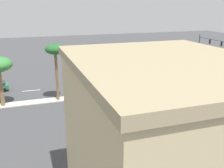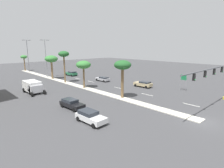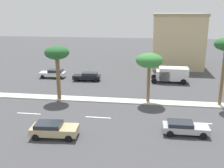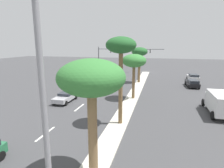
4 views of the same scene
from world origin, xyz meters
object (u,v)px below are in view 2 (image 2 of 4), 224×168
directional_road_sign (184,79)px  sedan_white_right (90,116)px  palm_tree_left (51,59)px  sedan_green_rear (72,73)px  palm_tree_leading (24,58)px  traffic_signal_gantry (218,78)px  sedan_silver_inboard (103,79)px  sedan_black_left (72,104)px  palm_tree_mid (83,65)px  palm_tree_rear (123,66)px  sedan_tan_mid (143,84)px  street_lamp_left (28,54)px  box_truck (33,87)px  street_lamp_front (46,56)px  palm_tree_front (64,55)px

directional_road_sign → sedan_white_right: size_ratio=0.79×
palm_tree_left → sedan_green_rear: size_ratio=1.57×
palm_tree_leading → palm_tree_left: bearing=-90.2°
traffic_signal_gantry → sedan_white_right: bearing=155.6°
sedan_green_rear → sedan_silver_inboard: sedan_green_rear is taller
sedan_black_left → traffic_signal_gantry: bearing=-40.0°
palm_tree_left → palm_tree_mid: bearing=-90.1°
palm_tree_rear → sedan_tan_mid: 12.02m
sedan_black_left → palm_tree_left: bearing=70.5°
palm_tree_leading → sedan_black_left: palm_tree_leading is taller
palm_tree_leading → sedan_silver_inboard: bearing=-76.9°
palm_tree_rear → street_lamp_left: street_lamp_left is taller
palm_tree_rear → sedan_green_rear: 30.67m
sedan_white_right → box_truck: 19.93m
palm_tree_mid → palm_tree_leading: bearing=89.8°
palm_tree_leading → street_lamp_front: bearing=-89.8°
palm_tree_left → palm_tree_leading: 23.88m
directional_road_sign → sedan_silver_inboard: directional_road_sign is taller
palm_tree_mid → directional_road_sign: bearing=-49.0°
directional_road_sign → sedan_white_right: bearing=179.6°
box_truck → street_lamp_left: bearing=72.2°
palm_tree_leading → sedan_tan_mid: (10.83, -48.70, -4.45)m
sedan_white_right → sedan_silver_inboard: size_ratio=1.04×
palm_tree_left → sedan_tan_mid: size_ratio=1.53×
palm_tree_mid → sedan_silver_inboard: (8.66, 3.52, -4.62)m
street_lamp_front → box_truck: 20.44m
sedan_silver_inboard → palm_tree_rear: bearing=-118.3°
palm_tree_leading → sedan_tan_mid: palm_tree_leading is taller
street_lamp_front → palm_tree_rear: bearing=-89.4°
directional_road_sign → street_lamp_left: 54.00m
sedan_green_rear → street_lamp_left: bearing=113.0°
directional_road_sign → palm_tree_front: size_ratio=0.43×
directional_road_sign → palm_tree_leading: palm_tree_leading is taller
sedan_green_rear → traffic_signal_gantry: bearing=-88.7°
traffic_signal_gantry → sedan_green_rear: (-0.98, 42.79, -3.83)m
traffic_signal_gantry → sedan_silver_inboard: size_ratio=4.22×
traffic_signal_gantry → sedan_black_left: size_ratio=3.91×
palm_tree_mid → box_truck: 11.48m
palm_tree_rear → palm_tree_mid: size_ratio=1.12×
traffic_signal_gantry → palm_tree_front: size_ratio=2.21×
directional_road_sign → traffic_signal_gantry: bearing=-126.0°
sedan_green_rear → sedan_silver_inboard: bearing=-84.9°
traffic_signal_gantry → sedan_tan_mid: bearing=81.1°
sedan_black_left → box_truck: 13.64m
traffic_signal_gantry → palm_tree_front: bearing=103.9°
palm_tree_leading → street_lamp_front: street_lamp_front is taller
sedan_green_rear → palm_tree_leading: bearing=108.1°
sedan_green_rear → box_truck: size_ratio=0.74×
box_truck → palm_tree_front: bearing=27.4°
street_lamp_front → sedan_tan_mid: size_ratio=2.55×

